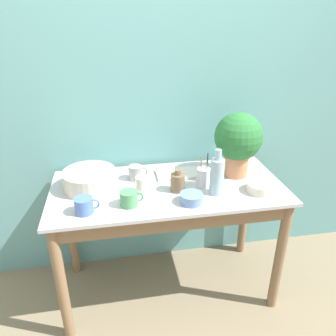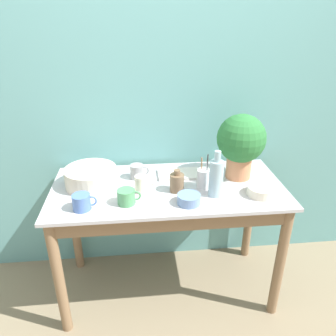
{
  "view_description": "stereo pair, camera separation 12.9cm",
  "coord_description": "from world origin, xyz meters",
  "px_view_note": "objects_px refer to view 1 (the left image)",
  "views": [
    {
      "loc": [
        -0.3,
        -1.36,
        1.73
      ],
      "look_at": [
        0.0,
        0.32,
        0.91
      ],
      "focal_mm": 35.0,
      "sensor_mm": 36.0,
      "label": 1
    },
    {
      "loc": [
        -0.17,
        -1.38,
        1.73
      ],
      "look_at": [
        0.0,
        0.32,
        0.91
      ],
      "focal_mm": 35.0,
      "sensor_mm": 36.0,
      "label": 2
    }
  ],
  "objects_px": {
    "mug_green": "(129,198)",
    "mug_grey": "(136,173)",
    "potted_plant": "(238,140)",
    "bottle_tall": "(217,176)",
    "utensil_cup": "(203,177)",
    "bowl_small_blue": "(191,198)",
    "tray_board": "(177,174)",
    "mug_cream": "(142,185)",
    "bottle_short": "(178,182)",
    "bowl_small_cream": "(261,187)",
    "mug_blue": "(84,206)",
    "bowl_wash_large": "(90,179)"
  },
  "relations": [
    {
      "from": "mug_green",
      "to": "mug_grey",
      "type": "bearing_deg",
      "value": 78.16
    },
    {
      "from": "potted_plant",
      "to": "bottle_tall",
      "type": "xyz_separation_m",
      "value": [
        -0.19,
        -0.21,
        -0.12
      ]
    },
    {
      "from": "mug_green",
      "to": "utensil_cup",
      "type": "xyz_separation_m",
      "value": [
        0.45,
        0.14,
        0.02
      ]
    },
    {
      "from": "bowl_small_blue",
      "to": "tray_board",
      "type": "height_order",
      "value": "bowl_small_blue"
    },
    {
      "from": "tray_board",
      "to": "bowl_small_blue",
      "type": "bearing_deg",
      "value": -88.93
    },
    {
      "from": "mug_cream",
      "to": "mug_green",
      "type": "xyz_separation_m",
      "value": [
        -0.08,
        -0.12,
        -0.01
      ]
    },
    {
      "from": "bottle_short",
      "to": "mug_cream",
      "type": "xyz_separation_m",
      "value": [
        -0.2,
        0.01,
        -0.0
      ]
    },
    {
      "from": "potted_plant",
      "to": "bowl_small_cream",
      "type": "bearing_deg",
      "value": -74.26
    },
    {
      "from": "mug_cream",
      "to": "bowl_small_blue",
      "type": "distance_m",
      "value": 0.29
    },
    {
      "from": "bottle_tall",
      "to": "mug_blue",
      "type": "distance_m",
      "value": 0.73
    },
    {
      "from": "tray_board",
      "to": "mug_green",
      "type": "bearing_deg",
      "value": -136.53
    },
    {
      "from": "potted_plant",
      "to": "bowl_small_cream",
      "type": "height_order",
      "value": "potted_plant"
    },
    {
      "from": "bowl_wash_large",
      "to": "mug_blue",
      "type": "relative_size",
      "value": 2.38
    },
    {
      "from": "bottle_tall",
      "to": "bowl_wash_large",
      "type": "bearing_deg",
      "value": 164.75
    },
    {
      "from": "bowl_small_cream",
      "to": "bowl_small_blue",
      "type": "relative_size",
      "value": 1.25
    },
    {
      "from": "tray_board",
      "to": "utensil_cup",
      "type": "bearing_deg",
      "value": -54.58
    },
    {
      "from": "mug_cream",
      "to": "utensil_cup",
      "type": "height_order",
      "value": "utensil_cup"
    },
    {
      "from": "mug_cream",
      "to": "tray_board",
      "type": "distance_m",
      "value": 0.31
    },
    {
      "from": "bottle_tall",
      "to": "bottle_short",
      "type": "distance_m",
      "value": 0.23
    },
    {
      "from": "mug_blue",
      "to": "tray_board",
      "type": "bearing_deg",
      "value": 31.54
    },
    {
      "from": "bowl_small_blue",
      "to": "bottle_tall",
      "type": "bearing_deg",
      "value": 24.45
    },
    {
      "from": "bowl_small_blue",
      "to": "bowl_small_cream",
      "type": "bearing_deg",
      "value": 6.6
    },
    {
      "from": "mug_blue",
      "to": "tray_board",
      "type": "xyz_separation_m",
      "value": [
        0.56,
        0.34,
        -0.03
      ]
    },
    {
      "from": "mug_blue",
      "to": "bottle_tall",
      "type": "bearing_deg",
      "value": 5.79
    },
    {
      "from": "mug_cream",
      "to": "mug_green",
      "type": "relative_size",
      "value": 0.85
    },
    {
      "from": "bowl_wash_large",
      "to": "tray_board",
      "type": "height_order",
      "value": "bowl_wash_large"
    },
    {
      "from": "mug_green",
      "to": "bowl_wash_large",
      "type": "bearing_deg",
      "value": 132.14
    },
    {
      "from": "mug_cream",
      "to": "bowl_small_cream",
      "type": "height_order",
      "value": "mug_cream"
    },
    {
      "from": "mug_grey",
      "to": "mug_blue",
      "type": "height_order",
      "value": "mug_grey"
    },
    {
      "from": "bowl_wash_large",
      "to": "bottle_short",
      "type": "distance_m",
      "value": 0.51
    },
    {
      "from": "bowl_wash_large",
      "to": "bowl_small_blue",
      "type": "relative_size",
      "value": 2.41
    },
    {
      "from": "mug_grey",
      "to": "mug_blue",
      "type": "bearing_deg",
      "value": -131.57
    },
    {
      "from": "bottle_tall",
      "to": "mug_green",
      "type": "xyz_separation_m",
      "value": [
        -0.49,
        -0.04,
        -0.07
      ]
    },
    {
      "from": "potted_plant",
      "to": "tray_board",
      "type": "xyz_separation_m",
      "value": [
        -0.36,
        0.06,
        -0.23
      ]
    },
    {
      "from": "bowl_wash_large",
      "to": "mug_blue",
      "type": "height_order",
      "value": "bowl_wash_large"
    },
    {
      "from": "mug_cream",
      "to": "mug_green",
      "type": "height_order",
      "value": "mug_cream"
    },
    {
      "from": "mug_cream",
      "to": "bowl_small_blue",
      "type": "bearing_deg",
      "value": -31.42
    },
    {
      "from": "bottle_short",
      "to": "mug_green",
      "type": "height_order",
      "value": "bottle_short"
    },
    {
      "from": "bowl_small_cream",
      "to": "utensil_cup",
      "type": "distance_m",
      "value": 0.33
    },
    {
      "from": "mug_blue",
      "to": "bowl_small_blue",
      "type": "xyz_separation_m",
      "value": [
        0.56,
        -0.0,
        -0.02
      ]
    },
    {
      "from": "bowl_small_cream",
      "to": "mug_grey",
      "type": "bearing_deg",
      "value": 157.85
    },
    {
      "from": "bottle_tall",
      "to": "tray_board",
      "type": "xyz_separation_m",
      "value": [
        -0.17,
        0.27,
        -0.1
      ]
    },
    {
      "from": "mug_blue",
      "to": "bottle_short",
      "type": "bearing_deg",
      "value": 15.49
    },
    {
      "from": "tray_board",
      "to": "bowl_small_cream",
      "type": "bearing_deg",
      "value": -34.46
    },
    {
      "from": "bottle_short",
      "to": "bowl_small_cream",
      "type": "distance_m",
      "value": 0.48
    },
    {
      "from": "bowl_wash_large",
      "to": "bottle_tall",
      "type": "bearing_deg",
      "value": -15.25
    },
    {
      "from": "potted_plant",
      "to": "mug_blue",
      "type": "xyz_separation_m",
      "value": [
        -0.92,
        -0.28,
        -0.19
      ]
    },
    {
      "from": "mug_green",
      "to": "tray_board",
      "type": "bearing_deg",
      "value": 43.47
    },
    {
      "from": "bowl_wash_large",
      "to": "bottle_tall",
      "type": "height_order",
      "value": "bottle_tall"
    },
    {
      "from": "mug_grey",
      "to": "utensil_cup",
      "type": "distance_m",
      "value": 0.42
    }
  ]
}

